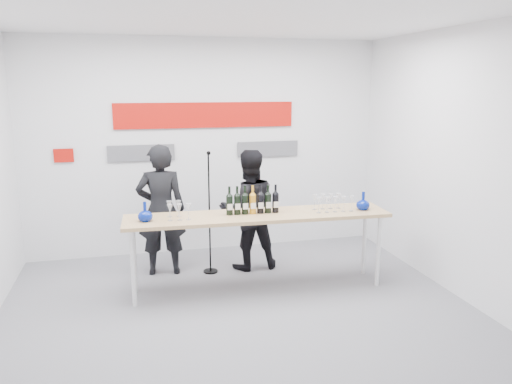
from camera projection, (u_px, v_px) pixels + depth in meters
ground at (237, 305)px, 5.47m from camera, size 5.00×5.00×0.00m
back_wall at (206, 147)px, 7.05m from camera, size 5.00×0.04×3.00m
signage at (202, 126)px, 6.94m from camera, size 3.38×0.02×0.79m
tasting_table at (258, 220)px, 5.74m from camera, size 3.06×0.74×0.91m
wine_bottles at (253, 200)px, 5.71m from camera, size 0.62×0.10×0.33m
decanter_left at (145, 212)px, 5.41m from camera, size 0.16×0.16×0.21m
decanter_right at (363, 201)px, 5.91m from camera, size 0.16×0.16×0.21m
glasses_left at (177, 211)px, 5.51m from camera, size 0.26×0.23×0.18m
glasses_right at (331, 203)px, 5.87m from camera, size 0.46×0.24×0.18m
presenter_left at (161, 210)px, 6.23m from camera, size 0.64×0.45×1.66m
presenter_right at (248, 210)px, 6.44m from camera, size 0.78×0.62×1.56m
mic_stand at (210, 236)px, 6.33m from camera, size 0.18×0.18×1.57m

